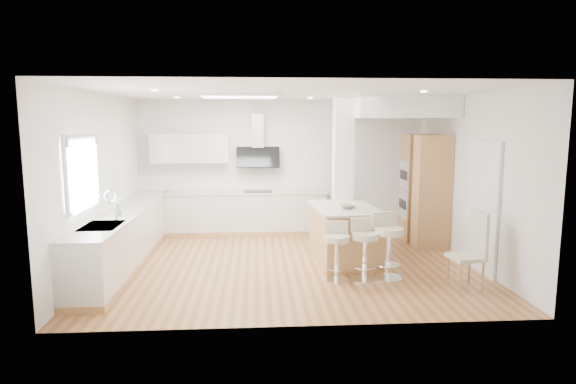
{
  "coord_description": "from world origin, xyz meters",
  "views": [
    {
      "loc": [
        -0.53,
        -7.74,
        2.33
      ],
      "look_at": [
        0.01,
        0.4,
        1.14
      ],
      "focal_mm": 30.0,
      "sensor_mm": 36.0,
      "label": 1
    }
  ],
  "objects": [
    {
      "name": "oven_column",
      "position": [
        2.68,
        1.23,
        1.05
      ],
      "size": [
        0.63,
        1.21,
        2.1
      ],
      "color": "tan",
      "rests_on": "ground"
    },
    {
      "name": "wall_right",
      "position": [
        3.0,
        0.0,
        1.4
      ],
      "size": [
        0.04,
        5.0,
        2.8
      ],
      "primitive_type": "cube",
      "color": "white",
      "rests_on": "ground"
    },
    {
      "name": "ceiling",
      "position": [
        0.0,
        0.0,
        0.0
      ],
      "size": [
        6.0,
        5.0,
        0.02
      ],
      "primitive_type": "cube",
      "color": "white",
      "rests_on": "ground"
    },
    {
      "name": "soffit",
      "position": [
        2.1,
        1.4,
        2.6
      ],
      "size": [
        1.78,
        2.2,
        0.4
      ],
      "color": "white",
      "rests_on": "ground"
    },
    {
      "name": "skylight",
      "position": [
        -0.79,
        0.6,
        2.77
      ],
      "size": [
        4.1,
        2.1,
        0.06
      ],
      "color": "white",
      "rests_on": "ground"
    },
    {
      "name": "ground",
      "position": [
        0.0,
        0.0,
        0.0
      ],
      "size": [
        6.0,
        6.0,
        0.0
      ],
      "primitive_type": "plane",
      "color": "#A9703E",
      "rests_on": "ground"
    },
    {
      "name": "window_left",
      "position": [
        -2.96,
        -0.9,
        1.69
      ],
      "size": [
        0.06,
        1.28,
        1.07
      ],
      "color": "white",
      "rests_on": "ground"
    },
    {
      "name": "wall_left",
      "position": [
        -3.0,
        0.0,
        1.4
      ],
      "size": [
        0.04,
        5.0,
        2.8
      ],
      "primitive_type": "cube",
      "color": "white",
      "rests_on": "ground"
    },
    {
      "name": "counter_back",
      "position": [
        -0.91,
        2.22,
        0.7
      ],
      "size": [
        3.62,
        0.63,
        2.5
      ],
      "color": "tan",
      "rests_on": "ground"
    },
    {
      "name": "wall_back",
      "position": [
        0.0,
        2.5,
        1.4
      ],
      "size": [
        6.0,
        0.04,
        2.8
      ],
      "primitive_type": "cube",
      "color": "white",
      "rests_on": "ground"
    },
    {
      "name": "pillar",
      "position": [
        1.05,
        0.95,
        1.4
      ],
      "size": [
        0.35,
        0.35,
        2.8
      ],
      "color": "white",
      "rests_on": "ground"
    },
    {
      "name": "dining_chair",
      "position": [
        2.49,
        -1.35,
        0.59
      ],
      "size": [
        0.48,
        0.48,
        1.1
      ],
      "rotation": [
        0.0,
        0.0,
        0.13
      ],
      "color": "beige",
      "rests_on": "ground"
    },
    {
      "name": "peninsula",
      "position": [
        0.94,
        0.12,
        0.47
      ],
      "size": [
        1.13,
        1.6,
        1.0
      ],
      "rotation": [
        0.0,
        0.0,
        0.08
      ],
      "color": "tan",
      "rests_on": "ground"
    },
    {
      "name": "doorway_right",
      "position": [
        2.97,
        -0.6,
        1.0
      ],
      "size": [
        0.05,
        1.0,
        2.1
      ],
      "color": "#4E463D",
      "rests_on": "ground"
    },
    {
      "name": "counter_left",
      "position": [
        -2.7,
        0.23,
        0.46
      ],
      "size": [
        0.63,
        4.5,
        1.35
      ],
      "color": "tan",
      "rests_on": "ground"
    },
    {
      "name": "bar_stool_c",
      "position": [
        1.41,
        -0.88,
        0.56
      ],
      "size": [
        0.55,
        0.55,
        1.0
      ],
      "rotation": [
        0.0,
        0.0,
        0.27
      ],
      "color": "white",
      "rests_on": "ground"
    },
    {
      "name": "bar_stool_a",
      "position": [
        0.64,
        -0.93,
        0.49
      ],
      "size": [
        0.43,
        0.43,
        0.88
      ],
      "rotation": [
        0.0,
        0.0,
        -0.1
      ],
      "color": "white",
      "rests_on": "ground"
    },
    {
      "name": "bar_stool_b",
      "position": [
        1.06,
        -0.91,
        0.51
      ],
      "size": [
        0.44,
        0.44,
        0.91
      ],
      "rotation": [
        0.0,
        0.0,
        0.09
      ],
      "color": "white",
      "rests_on": "ground"
    }
  ]
}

